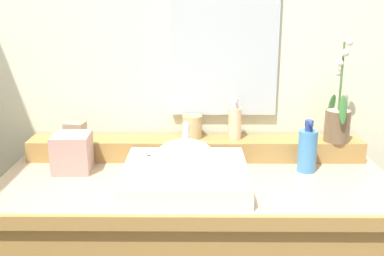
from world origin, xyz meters
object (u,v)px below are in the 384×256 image
(sink_basin, at_px, (186,178))
(tumbler_cup, at_px, (193,127))
(potted_plant, at_px, (338,120))
(soap_bar, at_px, (155,152))
(soap_dispenser, at_px, (235,122))
(tissue_box, at_px, (73,153))
(lotion_bottle, at_px, (308,150))
(trinket_box, at_px, (76,131))

(sink_basin, xyz_separation_m, tumbler_cup, (0.02, 0.30, 0.09))
(potted_plant, height_order, tumbler_cup, potted_plant)
(soap_bar, bearing_deg, soap_dispenser, 28.83)
(potted_plant, relative_size, soap_dispenser, 2.41)
(soap_bar, distance_m, potted_plant, 0.69)
(sink_basin, bearing_deg, soap_bar, 132.72)
(potted_plant, bearing_deg, tissue_box, -173.35)
(soap_bar, bearing_deg, lotion_bottle, 2.56)
(tumbler_cup, xyz_separation_m, lotion_bottle, (0.41, -0.15, -0.04))
(soap_bar, distance_m, lotion_bottle, 0.54)
(soap_bar, height_order, tumbler_cup, tumbler_cup)
(trinket_box, bearing_deg, soap_dispenser, 9.89)
(tumbler_cup, xyz_separation_m, tissue_box, (-0.43, -0.15, -0.05))
(potted_plant, height_order, tissue_box, potted_plant)
(soap_dispenser, relative_size, lotion_bottle, 0.84)
(trinket_box, xyz_separation_m, tissue_box, (0.02, -0.13, -0.04))
(sink_basin, relative_size, tumbler_cup, 4.62)
(soap_bar, relative_size, trinket_box, 0.94)
(potted_plant, bearing_deg, lotion_bottle, -139.96)
(soap_bar, distance_m, tissue_box, 0.29)
(soap_bar, relative_size, tissue_box, 0.52)
(trinket_box, bearing_deg, tissue_box, -72.33)
(sink_basin, xyz_separation_m, potted_plant, (0.56, 0.26, 0.13))
(tumbler_cup, bearing_deg, lotion_bottle, -20.29)
(soap_bar, height_order, potted_plant, potted_plant)
(trinket_box, height_order, tissue_box, trinket_box)
(lotion_bottle, bearing_deg, potted_plant, 40.04)
(soap_bar, xyz_separation_m, potted_plant, (0.67, 0.14, 0.08))
(lotion_bottle, bearing_deg, tumbler_cup, 159.71)
(sink_basin, distance_m, soap_bar, 0.17)
(tumbler_cup, distance_m, trinket_box, 0.45)
(potted_plant, distance_m, soap_dispenser, 0.38)
(lotion_bottle, height_order, tissue_box, lotion_bottle)
(lotion_bottle, bearing_deg, tissue_box, -179.94)
(soap_dispenser, height_order, tumbler_cup, soap_dispenser)
(tumbler_cup, bearing_deg, tissue_box, -160.35)
(soap_bar, distance_m, tumbler_cup, 0.22)
(lotion_bottle, bearing_deg, sink_basin, -161.34)
(trinket_box, xyz_separation_m, lotion_bottle, (0.85, -0.13, -0.03))
(lotion_bottle, bearing_deg, soap_dispenser, 150.85)
(tumbler_cup, relative_size, tissue_box, 0.65)
(trinket_box, distance_m, tissue_box, 0.14)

